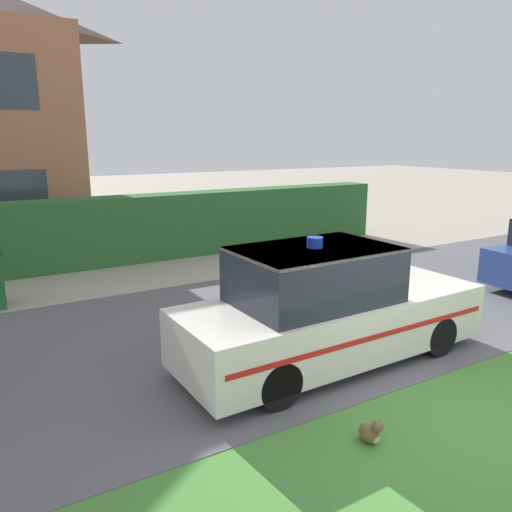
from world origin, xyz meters
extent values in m
plane|color=#A89E8E|center=(0.00, 0.00, 0.00)|extent=(80.00, 80.00, 0.00)
cube|color=#5B5B60|center=(0.00, 3.56, 0.01)|extent=(28.00, 5.65, 0.01)
cube|color=#478438|center=(0.00, -0.44, 0.00)|extent=(28.00, 2.35, 0.01)
cube|color=#2D662D|center=(-0.27, 9.11, 0.83)|extent=(13.87, 0.84, 1.67)
cylinder|color=black|center=(1.13, 1.20, 0.30)|extent=(0.58, 0.21, 0.58)
cylinder|color=black|center=(1.10, 2.57, 0.30)|extent=(0.58, 0.21, 0.58)
cylinder|color=black|center=(-1.65, 1.15, 0.30)|extent=(0.58, 0.21, 0.58)
cylinder|color=black|center=(-1.68, 2.51, 0.30)|extent=(0.58, 0.21, 0.58)
cube|color=silver|center=(-0.27, 1.86, 0.56)|extent=(4.52, 1.64, 0.77)
cube|color=#232833|center=(-0.64, 1.85, 1.31)|extent=(2.11, 1.44, 0.73)
cube|color=silver|center=(-0.64, 1.85, 1.66)|extent=(2.11, 1.44, 0.04)
cube|color=red|center=(-0.26, 1.07, 0.62)|extent=(4.27, 0.09, 0.07)
cube|color=red|center=(-0.29, 2.64, 0.62)|extent=(4.27, 0.09, 0.07)
cylinder|color=#1933A5|center=(-0.64, 1.85, 1.75)|extent=(0.21, 0.21, 0.14)
ellipsoid|color=brown|center=(-1.20, 0.11, 0.10)|extent=(0.19, 0.26, 0.21)
ellipsoid|color=beige|center=(-1.19, 0.02, 0.09)|extent=(0.10, 0.08, 0.11)
sphere|color=brown|center=(-1.19, 0.01, 0.23)|extent=(0.12, 0.12, 0.12)
cone|color=brown|center=(-1.23, 0.01, 0.28)|extent=(0.05, 0.05, 0.05)
cone|color=brown|center=(-1.16, 0.01, 0.28)|extent=(0.05, 0.05, 0.05)
cylinder|color=brown|center=(-1.13, 0.21, 0.02)|extent=(0.06, 0.20, 0.04)
cylinder|color=black|center=(5.22, 2.84, 0.33)|extent=(0.63, 0.23, 0.63)
cube|color=#333D47|center=(-3.33, 10.50, 1.67)|extent=(1.40, 0.02, 1.30)
cube|color=#333D47|center=(-3.33, 10.50, 4.40)|extent=(1.40, 0.02, 1.30)
camera|label=1|loc=(-4.55, -3.24, 3.07)|focal=35.00mm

